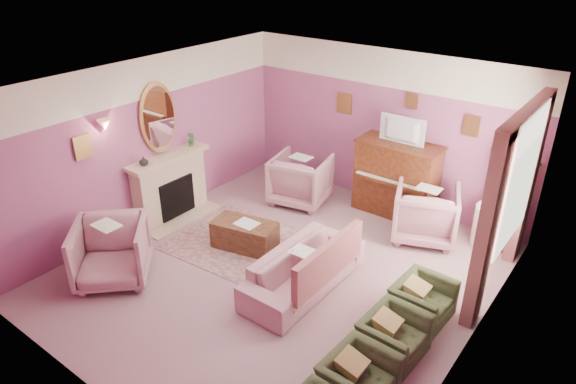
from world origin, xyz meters
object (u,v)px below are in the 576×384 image
Objects in this scene: olive_chair_d at (423,295)px; side_table at (490,227)px; television at (400,129)px; floral_armchair_front at (111,249)px; coffee_table at (245,235)px; olive_chair_c at (394,330)px; olive_chair_b at (359,373)px; floral_armchair_left at (301,177)px; piano at (396,179)px; sofa at (304,262)px; floral_armchair_right at (426,210)px.

side_table is (0.13, 2.24, 0.02)m from olive_chair_d.
television reaches higher than floral_armchair_front.
coffee_table is 3.89m from side_table.
olive_chair_c is (2.94, -0.68, 0.11)m from coffee_table.
olive_chair_b reaches higher than coffee_table.
floral_armchair_left is 1.31× the size of olive_chair_c.
olive_chair_b is (3.16, -3.31, -0.17)m from floral_armchair_left.
piano is at bearing 61.46° from coffee_table.
television is 1.14× the size of side_table.
coffee_table is 1.39m from sofa.
television reaches higher than floral_armchair_right.
television is at bearing 61.40° from floral_armchair_front.
piano is 2.00× the size of side_table.
piano reaches higher than coffee_table.
sofa reaches higher than side_table.
side_table is at bearing -3.86° from piano.
piano is 2.78m from sofa.
floral_armchair_right is at bearing -157.49° from side_table.
television reaches higher than olive_chair_d.
olive_chair_d is at bearing -56.11° from piano.
sofa is 2.92× the size of side_table.
piano reaches higher than sofa.
sofa is (-0.01, -2.77, -0.24)m from piano.
floral_armchair_left reaches higher than sofa.
floral_armchair_front is 1.45× the size of side_table.
sofa is at bearing -90.17° from piano.
piano reaches higher than olive_chair_b.
floral_armchair_right reaches higher than side_table.
piano is 1.72m from floral_armchair_left.
coffee_table is at bearing 152.99° from olive_chair_b.
floral_armchair_left reaches higher than olive_chair_b.
piano is at bearing 23.35° from floral_armchair_left.
olive_chair_c is at bearing -14.19° from sofa.
piano is 1.38× the size of floral_armchair_left.
olive_chair_c is at bearing 90.00° from olive_chair_b.
floral_armchair_right is at bearing -32.39° from piano.
television is at bearing 124.46° from olive_chair_d.
olive_chair_c is at bearing -38.29° from floral_armchair_left.
floral_armchair_left is 1.00× the size of floral_armchair_right.
floral_armchair_left is (-1.58, -0.63, -1.09)m from television.
coffee_table is 2.94m from floral_armchair_right.
side_table reaches higher than olive_chair_d.
television is 4.43m from olive_chair_b.
olive_chair_d is 2.24m from side_table.
television is 0.39× the size of sofa.
olive_chair_b is (1.58, -3.94, -1.27)m from television.
piano is at bearing 176.14° from side_table.
floral_armchair_right is 1.31× the size of olive_chair_d.
floral_armchair_left is 4.58m from olive_chair_b.
olive_chair_c is (1.58, -3.17, -0.32)m from piano.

